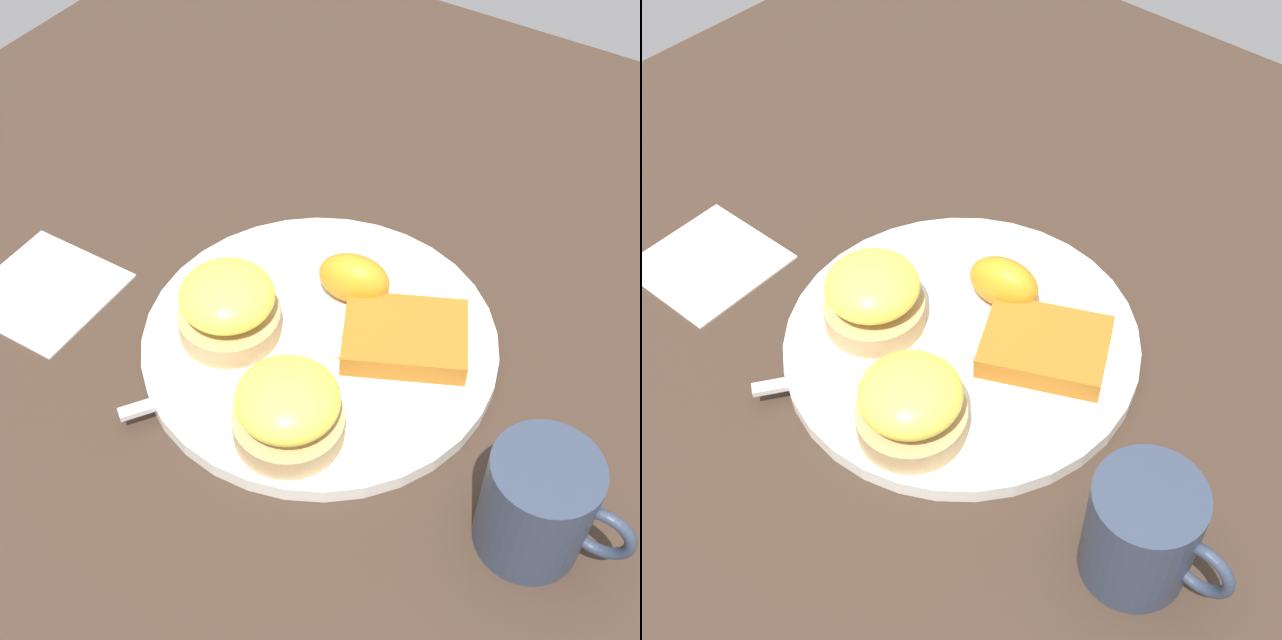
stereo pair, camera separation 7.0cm
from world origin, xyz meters
The scene contains 9 objects.
ground_plane centered at (0.00, 0.00, 0.00)m, with size 1.10×1.10×0.00m, color #38281E.
plate centered at (0.00, 0.00, 0.01)m, with size 0.28×0.28×0.01m, color silver.
sandwich_benedict_left centered at (-0.06, -0.03, 0.04)m, with size 0.08×0.08×0.06m.
sandwich_benedict_right centered at (0.03, -0.09, 0.04)m, with size 0.08×0.08×0.06m.
hashbrown_patty centered at (0.06, 0.03, 0.02)m, with size 0.10×0.07×0.02m, color #A8621C.
orange_wedge centered at (0.00, 0.05, 0.04)m, with size 0.06×0.04×0.04m, color orange.
fork centered at (-0.02, -0.05, 0.02)m, with size 0.13×0.17×0.00m.
cup centered at (0.21, -0.07, 0.04)m, with size 0.10×0.07×0.09m.
napkin centered at (-0.23, -0.07, 0.00)m, with size 0.11×0.11×0.00m, color white.
Camera 1 is at (0.25, -0.39, 0.55)m, focal length 50.00 mm.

